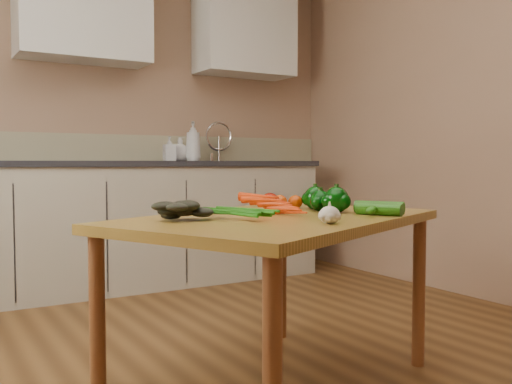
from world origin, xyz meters
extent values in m
cube|color=tan|center=(0.00, 2.51, 1.30)|extent=(4.00, 0.02, 2.60)
cube|color=tan|center=(0.00, 2.48, 0.55)|extent=(3.98, 0.03, 1.10)
cube|color=#B0A892|center=(0.20, 2.19, 0.43)|extent=(2.80, 0.60, 0.86)
cube|color=#2C2C31|center=(0.20, 2.19, 0.88)|extent=(2.84, 0.64, 0.04)
cube|color=#99999E|center=(0.98, 2.19, 0.84)|extent=(0.55, 0.42, 0.10)
cylinder|color=silver|center=(0.98, 2.37, 1.02)|extent=(0.02, 0.02, 0.24)
cube|color=silver|center=(-0.10, 2.32, 1.95)|extent=(0.90, 0.35, 0.70)
cube|color=silver|center=(1.20, 2.32, 1.95)|extent=(0.80, 0.35, 0.70)
cube|color=#A37A2F|center=(0.05, 0.07, 0.67)|extent=(1.50, 1.27, 0.04)
cylinder|color=brown|center=(-0.33, -0.49, 0.32)|extent=(0.05, 0.05, 0.65)
cylinder|color=brown|center=(0.73, -0.02, 0.32)|extent=(0.05, 0.05, 0.65)
cylinder|color=brown|center=(-0.62, 0.15, 0.32)|extent=(0.05, 0.05, 0.65)
cylinder|color=brown|center=(0.44, 0.63, 0.32)|extent=(0.05, 0.05, 0.65)
imported|color=silver|center=(0.71, 2.28, 1.05)|extent=(0.15, 0.15, 0.30)
imported|color=silver|center=(0.52, 2.29, 0.99)|extent=(0.09, 0.09, 0.19)
imported|color=silver|center=(0.63, 2.34, 0.99)|extent=(0.17, 0.17, 0.18)
ellipsoid|color=beige|center=(0.05, -0.26, 0.71)|extent=(0.07, 0.07, 0.06)
sphere|color=#023305|center=(0.33, 0.16, 0.73)|extent=(0.09, 0.09, 0.09)
sphere|color=#023305|center=(0.37, 0.26, 0.73)|extent=(0.10, 0.10, 0.10)
sphere|color=#023305|center=(0.34, 0.07, 0.74)|extent=(0.10, 0.10, 0.10)
ellipsoid|color=#930F02|center=(0.16, 0.30, 0.72)|extent=(0.08, 0.08, 0.08)
ellipsoid|color=#C23A04|center=(0.26, 0.36, 0.71)|extent=(0.07, 0.07, 0.06)
ellipsoid|color=#C23A04|center=(0.32, 0.33, 0.71)|extent=(0.06, 0.06, 0.06)
cylinder|color=#154E08|center=(0.45, -0.06, 0.71)|extent=(0.15, 0.20, 0.05)
cylinder|color=#154E08|center=(0.40, -0.11, 0.71)|extent=(0.12, 0.18, 0.05)
camera|label=1|loc=(-1.14, -1.76, 0.89)|focal=40.00mm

